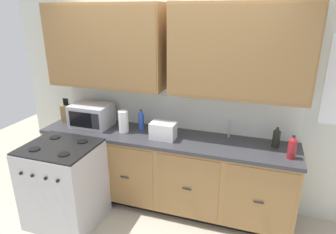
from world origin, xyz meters
TOP-DOWN VIEW (x-y plane):
  - ground_plane at (0.00, 0.00)m, footprint 8.00×8.00m
  - wall_unit at (0.00, 0.50)m, footprint 4.16×0.40m
  - counter_run at (0.00, 0.30)m, footprint 2.99×0.64m
  - stove_range at (-0.96, -0.33)m, footprint 0.76×0.68m
  - microwave at (-0.96, 0.32)m, footprint 0.48×0.37m
  - toaster at (0.02, 0.23)m, footprint 0.28×0.18m
  - knife_block at (-1.35, 0.37)m, footprint 0.11×0.14m
  - sink_faucet at (0.71, 0.51)m, footprint 0.02×0.02m
  - paper_towel_roll at (-0.49, 0.27)m, footprint 0.12×0.12m
  - bottle_red at (1.36, 0.18)m, footprint 0.08×0.08m
  - bottle_dark at (1.22, 0.40)m, footprint 0.08×0.08m
  - bottle_blue at (-0.33, 0.42)m, footprint 0.07×0.07m

SIDE VIEW (x-z plane):
  - ground_plane at x=0.00m, z-range 0.00..0.00m
  - stove_range at x=-0.96m, z-range 0.00..0.95m
  - counter_run at x=0.00m, z-range 0.01..0.94m
  - toaster at x=0.02m, z-range 0.93..1.12m
  - sink_faucet at x=0.71m, z-range 0.93..1.13m
  - bottle_dark at x=1.22m, z-range 0.92..1.14m
  - knife_block at x=-1.35m, z-range 0.89..1.20m
  - bottle_red at x=1.36m, z-range 0.92..1.16m
  - bottle_blue at x=-0.33m, z-range 0.92..1.17m
  - paper_towel_roll at x=-0.49m, z-range 0.93..1.19m
  - microwave at x=-0.96m, z-range 0.93..1.21m
  - wall_unit at x=0.00m, z-range 0.39..2.96m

